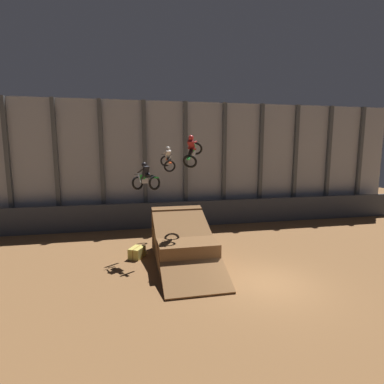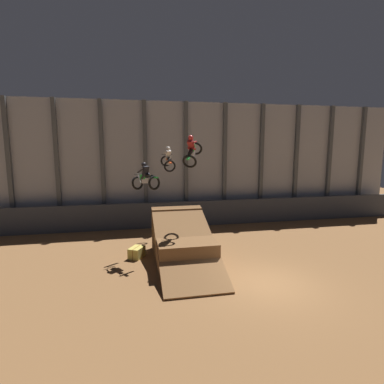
{
  "view_description": "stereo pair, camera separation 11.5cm",
  "coord_description": "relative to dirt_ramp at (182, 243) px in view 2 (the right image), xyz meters",
  "views": [
    {
      "loc": [
        -5.69,
        -11.19,
        5.79
      ],
      "look_at": [
        -2.13,
        5.79,
        3.2
      ],
      "focal_mm": 28.0,
      "sensor_mm": 36.0,
      "label": 1
    },
    {
      "loc": [
        -5.58,
        -11.21,
        5.79
      ],
      "look_at": [
        -2.13,
        5.79,
        3.2
      ],
      "focal_mm": 28.0,
      "sensor_mm": 36.0,
      "label": 2
    }
  ],
  "objects": [
    {
      "name": "ground_plane",
      "position": [
        3.1,
        -3.61,
        -0.84
      ],
      "size": [
        60.0,
        60.0,
        0.0
      ],
      "primitive_type": "plane",
      "color": "brown"
    },
    {
      "name": "arena_back_wall",
      "position": [
        3.1,
        7.64,
        3.73
      ],
      "size": [
        32.0,
        0.4,
        9.14
      ],
      "color": "#A3A8B2",
      "rests_on": "ground_plane"
    },
    {
      "name": "lower_barrier",
      "position": [
        3.1,
        6.44,
        0.09
      ],
      "size": [
        31.36,
        0.2,
        1.86
      ],
      "color": "#383D47",
      "rests_on": "ground_plane"
    },
    {
      "name": "dirt_ramp",
      "position": [
        0.0,
        0.0,
        0.0
      ],
      "size": [
        2.86,
        6.31,
        2.52
      ],
      "color": "brown",
      "rests_on": "ground_plane"
    },
    {
      "name": "rider_bike_left_air",
      "position": [
        -1.78,
        0.75,
        3.36
      ],
      "size": [
        1.5,
        1.7,
        1.5
      ],
      "rotation": [
        -0.08,
        0.0,
        0.62
      ],
      "color": "black"
    },
    {
      "name": "rider_bike_center_air",
      "position": [
        -0.21,
        3.98,
        4.17
      ],
      "size": [
        0.81,
        1.85,
        1.58
      ],
      "rotation": [
        0.19,
        0.0,
        0.05
      ],
      "color": "black"
    },
    {
      "name": "rider_bike_right_air",
      "position": [
        0.58,
        0.25,
        4.78
      ],
      "size": [
        1.39,
        1.85,
        1.69
      ],
      "rotation": [
        0.47,
        0.0,
        -0.45
      ],
      "color": "black"
    },
    {
      "name": "hay_bale_trackside",
      "position": [
        -2.34,
        0.65,
        -0.56
      ],
      "size": [
        0.96,
        1.08,
        0.57
      ],
      "rotation": [
        0.0,
        0.0,
        1.06
      ],
      "color": "#CCB751",
      "rests_on": "ground_plane"
    }
  ]
}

